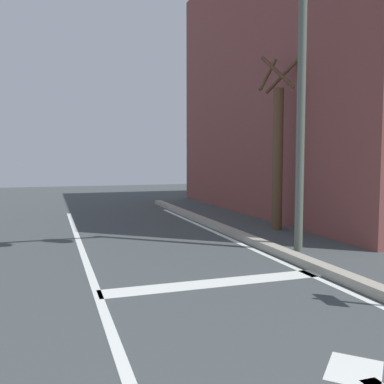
# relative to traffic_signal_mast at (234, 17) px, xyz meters

# --- Properties ---
(lane_line_center) EXTENTS (0.12, 20.00, 0.01)m
(lane_line_center) POSITION_rel_traffic_signal_mast_xyz_m (-2.61, -2.73, -4.31)
(lane_line_center) COLOR silver
(lane_line_center) RESTS_ON ground
(lane_line_curbside) EXTENTS (0.12, 20.00, 0.01)m
(lane_line_curbside) POSITION_rel_traffic_signal_mast_xyz_m (0.64, -2.73, -4.31)
(lane_line_curbside) COLOR silver
(lane_line_curbside) RESTS_ON ground
(stop_bar) EXTENTS (3.40, 0.40, 0.01)m
(stop_bar) POSITION_rel_traffic_signal_mast_xyz_m (-0.91, -1.50, -4.31)
(stop_bar) COLOR silver
(stop_bar) RESTS_ON ground
(lane_arrow_head) EXTENTS (0.71, 0.71, 0.01)m
(lane_arrow_head) POSITION_rel_traffic_signal_mast_xyz_m (-0.74, -4.26, -4.31)
(lane_arrow_head) COLOR silver
(lane_arrow_head) RESTS_ON ground
(curb_strip) EXTENTS (0.24, 24.00, 0.14)m
(curb_strip) POSITION_rel_traffic_signal_mast_xyz_m (0.89, -2.73, -4.25)
(curb_strip) COLOR #A19B8C
(curb_strip) RESTS_ON ground
(traffic_signal_mast) EXTENTS (5.01, 0.34, 5.82)m
(traffic_signal_mast) POSITION_rel_traffic_signal_mast_xyz_m (0.00, 0.00, 0.00)
(traffic_signal_mast) COLOR #596156
(traffic_signal_mast) RESTS_ON ground
(roadside_tree) EXTENTS (1.16, 1.15, 4.41)m
(roadside_tree) POSITION_rel_traffic_signal_mast_xyz_m (2.29, 2.37, -2.30)
(roadside_tree) COLOR brown
(roadside_tree) RESTS_ON ground
(building_block) EXTENTS (9.98, 12.04, 8.69)m
(building_block) POSITION_rel_traffic_signal_mast_xyz_m (7.78, 5.39, 0.02)
(building_block) COLOR brown
(building_block) RESTS_ON ground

